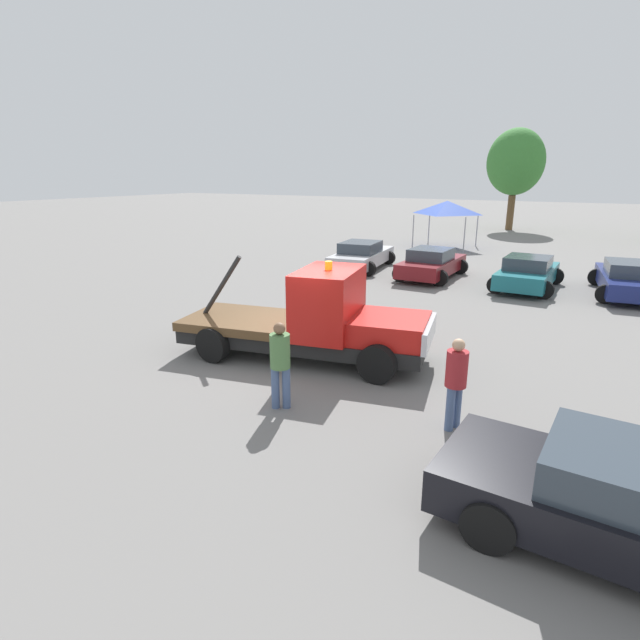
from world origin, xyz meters
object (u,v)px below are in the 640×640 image
tree_right (516,162)px  traffic_cone (368,324)px  parked_car_maroon (431,264)px  canopy_tent_blue (447,208)px  parked_car_teal (527,273)px  parked_car_navy (629,279)px  tow_truck (317,322)px  person_at_hood (280,360)px  parked_car_silver (361,256)px  person_near_truck (456,378)px

tree_right → traffic_cone: 31.32m
parked_car_maroon → canopy_tent_blue: canopy_tent_blue is taller
parked_car_teal → parked_car_navy: same height
tow_truck → person_at_hood: tow_truck is taller
canopy_tent_blue → parked_car_navy: bearing=-43.9°
parked_car_teal → tree_right: (-4.50, 22.52, 4.66)m
tree_right → parked_car_teal: bearing=-78.7°
tow_truck → person_at_hood: (0.74, -2.73, 0.05)m
person_at_hood → canopy_tent_blue: bearing=-23.5°
canopy_tent_blue → traffic_cone: canopy_tent_blue is taller
parked_car_maroon → parked_car_teal: (4.01, -0.22, -0.00)m
parked_car_silver → parked_car_maroon: size_ratio=1.14×
tow_truck → tree_right: (-1.11, 33.50, 4.34)m
tow_truck → parked_car_silver: 12.45m
parked_car_navy → person_near_truck: bearing=161.2°
canopy_tent_blue → parked_car_silver: bearing=-98.9°
person_near_truck → person_at_hood: bearing=34.6°
person_near_truck → parked_car_teal: 12.87m
person_at_hood → parked_car_teal: person_at_hood is taller
parked_car_maroon → person_at_hood: bearing=-173.1°
parked_car_maroon → traffic_cone: bearing=-173.1°
parked_car_maroon → traffic_cone: size_ratio=8.08×
person_at_hood → parked_car_navy: person_at_hood is taller
parked_car_navy → tree_right: tree_right is taller
person_near_truck → tree_right: size_ratio=0.22×
traffic_cone → parked_car_maroon: bearing=95.5°
parked_car_maroon → parked_car_teal: size_ratio=1.01×
person_at_hood → parked_car_silver: (-5.00, 14.43, -0.37)m
person_at_hood → parked_car_teal: size_ratio=0.40×
person_at_hood → traffic_cone: bearing=-26.4°
person_at_hood → parked_car_teal: (2.65, 13.71, -0.37)m
tree_right → person_near_truck: bearing=-81.9°
person_near_truck → tree_right: tree_right is taller
parked_car_silver → traffic_cone: bearing=-160.2°
person_near_truck → traffic_cone: 5.88m
person_near_truck → canopy_tent_blue: canopy_tent_blue is taller
parked_car_silver → canopy_tent_blue: size_ratio=1.58×
canopy_tent_blue → traffic_cone: (3.02, -18.31, -2.20)m
parked_car_navy → tree_right: (-8.00, 21.91, 4.65)m
parked_car_maroon → parked_car_navy: size_ratio=0.88×
person_near_truck → parked_car_teal: bearing=-68.0°
person_at_hood → parked_car_teal: bearing=-43.0°
person_at_hood → parked_car_silver: person_at_hood is taller
person_at_hood → parked_car_maroon: (-1.36, 13.94, -0.37)m
parked_car_maroon → tree_right: tree_right is taller
parked_car_teal → tree_right: tree_right is taller
parked_car_silver → canopy_tent_blue: canopy_tent_blue is taller
person_at_hood → parked_car_silver: bearing=-12.9°
tree_right → parked_car_navy: bearing=-69.9°
person_near_truck → parked_car_maroon: (-4.56, 13.08, -0.35)m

